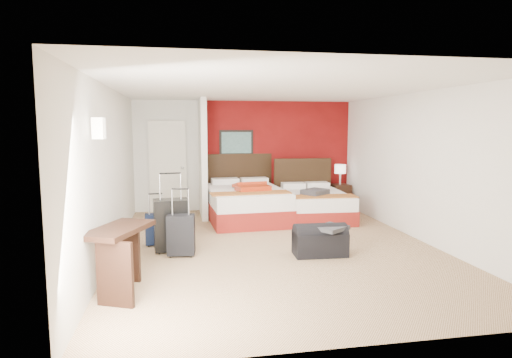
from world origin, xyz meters
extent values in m
plane|color=tan|center=(0.00, 0.00, 0.00)|extent=(6.50, 6.50, 0.00)
cube|color=silver|center=(0.00, 3.25, 1.25)|extent=(5.00, 0.04, 2.50)
cube|color=silver|center=(-2.50, 0.00, 1.25)|extent=(0.04, 6.50, 2.50)
cube|color=black|center=(-0.20, 3.19, 1.55)|extent=(0.78, 0.03, 0.58)
cube|color=white|center=(-2.38, -1.50, 1.90)|extent=(0.12, 0.20, 0.24)
cube|color=maroon|center=(0.75, 3.23, 1.25)|extent=(3.50, 0.04, 2.50)
cube|color=silver|center=(-1.00, 2.61, 1.25)|extent=(0.12, 1.20, 2.50)
cube|color=silver|center=(-1.75, 3.20, 1.02)|extent=(0.82, 0.06, 2.05)
cube|color=white|center=(-0.16, 2.07, 0.32)|extent=(1.62, 2.23, 0.64)
cube|color=white|center=(1.29, 1.93, 0.27)|extent=(1.35, 1.87, 0.54)
cube|color=#AD2C0E|center=(-0.06, 1.97, 0.70)|extent=(0.78, 0.98, 0.11)
cube|color=#3C3C42|center=(1.19, 1.63, 0.60)|extent=(0.62, 0.60, 0.12)
cube|color=#321B10|center=(2.20, 2.87, 0.29)|extent=(0.45, 0.45, 0.57)
cylinder|color=white|center=(2.20, 2.87, 0.81)|extent=(0.32, 0.32, 0.46)
cube|color=black|center=(-1.64, 0.01, 0.39)|extent=(0.55, 0.38, 0.78)
cube|color=black|center=(-1.49, -0.27, 0.30)|extent=(0.43, 0.29, 0.59)
cube|color=black|center=(-1.88, 0.39, 0.24)|extent=(0.36, 0.23, 0.48)
cube|color=black|center=(0.55, -0.59, 0.20)|extent=(0.80, 0.45, 0.39)
cube|color=#38393D|center=(0.70, -0.64, 0.42)|extent=(0.58, 0.57, 0.06)
cube|color=black|center=(-2.20, -1.59, 0.39)|extent=(0.80, 1.04, 0.78)
camera|label=1|loc=(-1.49, -6.60, 1.92)|focal=30.20mm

